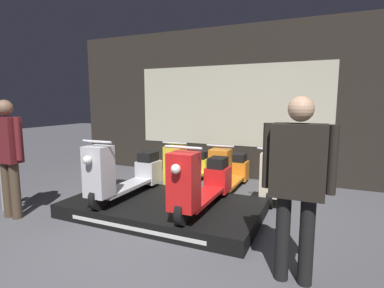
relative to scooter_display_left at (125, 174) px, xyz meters
name	(u,v)px	position (x,y,z in m)	size (l,w,h in m)	color
ground_plane	(128,252)	(0.82, -1.09, -0.56)	(30.00, 30.00, 0.00)	#4C4C51
shop_wall_back	(229,103)	(0.82, 2.61, 1.04)	(7.58, 0.09, 3.20)	#28231E
display_platform	(163,208)	(0.63, 0.05, -0.46)	(2.78, 1.54, 0.20)	black
scooter_display_left	(125,174)	(0.00, 0.00, 0.00)	(0.46, 1.68, 0.94)	black
scooter_display_right	(202,182)	(1.25, 0.00, 0.00)	(0.46, 1.68, 0.94)	black
scooter_backrow_0	(188,168)	(0.34, 1.56, -0.20)	(0.46, 1.68, 0.94)	black
scooter_backrow_1	(230,172)	(1.18, 1.56, -0.20)	(0.46, 1.68, 0.94)	black
scooter_backrow_2	(277,176)	(2.02, 1.56, -0.20)	(0.46, 1.68, 0.94)	black
person_left_browsing	(8,151)	(-1.28, -0.92, 0.40)	(0.53, 0.22, 1.67)	#473828
person_right_browsing	(298,174)	(2.52, -0.92, 0.45)	(0.62, 0.26, 1.69)	black
street_bollard	(4,184)	(-1.68, -0.76, -0.16)	(0.10, 0.10, 0.80)	gray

